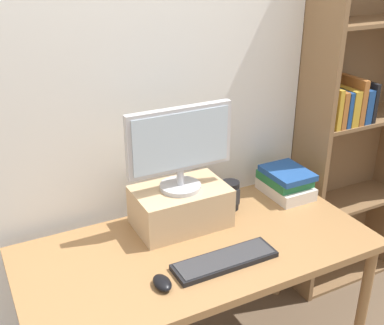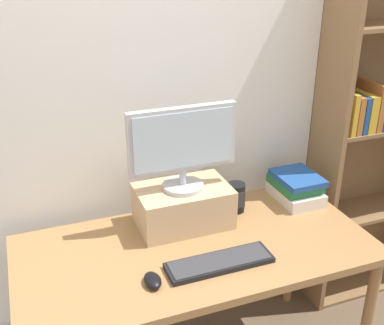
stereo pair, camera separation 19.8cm
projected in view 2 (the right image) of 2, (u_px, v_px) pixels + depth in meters
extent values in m
cube|color=silver|center=(159.00, 95.00, 2.25)|extent=(7.00, 0.08, 2.60)
cube|color=#9E7042|center=(196.00, 249.00, 2.08)|extent=(1.53, 0.74, 0.04)
cylinder|color=#9E7042|center=(366.00, 324.00, 2.19)|extent=(0.05, 0.05, 0.72)
cylinder|color=#9E7042|center=(31.00, 311.00, 2.27)|extent=(0.05, 0.05, 0.72)
cylinder|color=#9E7042|center=(292.00, 249.00, 2.74)|extent=(0.05, 0.05, 0.72)
cube|color=olive|center=(328.00, 134.00, 2.48)|extent=(0.03, 0.28, 2.10)
cube|color=olive|center=(365.00, 118.00, 2.70)|extent=(0.71, 0.01, 2.10)
cube|color=olive|center=(354.00, 281.00, 3.02)|extent=(0.66, 0.27, 0.02)
cube|color=olive|center=(367.00, 209.00, 2.80)|extent=(0.66, 0.27, 0.02)
cube|color=olive|center=(382.00, 124.00, 2.58)|extent=(0.66, 0.27, 0.02)
cube|color=gold|center=(344.00, 111.00, 2.42)|extent=(0.03, 0.20, 0.21)
cube|color=#AD662D|center=(349.00, 112.00, 2.44)|extent=(0.03, 0.20, 0.20)
cube|color=navy|center=(355.00, 112.00, 2.45)|extent=(0.03, 0.20, 0.19)
cube|color=gold|center=(362.00, 111.00, 2.46)|extent=(0.05, 0.20, 0.19)
cube|color=#AD662D|center=(370.00, 105.00, 2.47)|extent=(0.03, 0.20, 0.24)
cube|color=navy|center=(376.00, 109.00, 2.49)|extent=(0.05, 0.20, 0.18)
cube|color=black|center=(383.00, 106.00, 2.50)|extent=(0.02, 0.20, 0.21)
cube|color=tan|center=(183.00, 206.00, 2.19)|extent=(0.42, 0.27, 0.19)
cylinder|color=#B7B7BA|center=(183.00, 186.00, 2.15)|extent=(0.19, 0.19, 0.02)
cylinder|color=#B7B7BA|center=(183.00, 176.00, 2.13)|extent=(0.03, 0.03, 0.07)
cube|color=#B7B7BA|center=(183.00, 139.00, 2.06)|extent=(0.48, 0.04, 0.28)
cube|color=silver|center=(184.00, 140.00, 2.04)|extent=(0.45, 0.00, 0.25)
cube|color=black|center=(219.00, 263.00, 1.94)|extent=(0.44, 0.13, 0.02)
cube|color=#333335|center=(220.00, 260.00, 1.94)|extent=(0.41, 0.12, 0.00)
ellipsoid|color=black|center=(153.00, 280.00, 1.83)|extent=(0.06, 0.10, 0.04)
cube|color=silver|center=(295.00, 194.00, 2.43)|extent=(0.20, 0.27, 0.06)
cube|color=#236B38|center=(295.00, 183.00, 2.42)|extent=(0.20, 0.24, 0.04)
cube|color=navy|center=(298.00, 178.00, 2.39)|extent=(0.20, 0.24, 0.03)
cylinder|color=black|center=(236.00, 197.00, 2.31)|extent=(0.09, 0.09, 0.14)
cube|color=#2D2D30|center=(240.00, 200.00, 2.27)|extent=(0.05, 0.00, 0.08)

